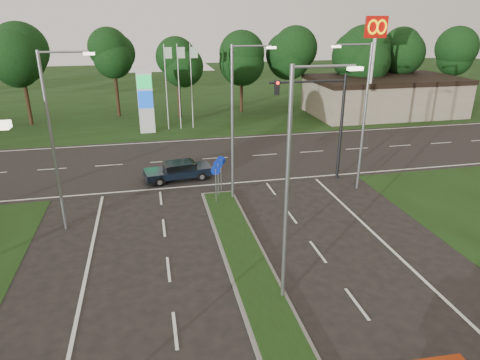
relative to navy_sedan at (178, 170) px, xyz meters
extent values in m
cube|color=black|center=(2.15, 35.00, -0.65)|extent=(160.00, 50.00, 0.02)
cube|color=black|center=(2.15, 4.00, -0.65)|extent=(160.00, 12.00, 0.02)
cube|color=slate|center=(2.15, -16.00, -0.59)|extent=(2.00, 26.00, 0.12)
cube|color=gray|center=(24.15, 16.00, 1.35)|extent=(16.00, 9.00, 4.00)
cylinder|color=gray|center=(2.95, -14.00, 3.85)|extent=(0.16, 0.16, 9.00)
cylinder|color=gray|center=(4.05, -14.00, 8.25)|extent=(2.20, 0.10, 0.10)
cube|color=#FFF2CC|center=(5.15, -14.00, 8.15)|extent=(0.50, 0.22, 0.12)
cylinder|color=gray|center=(2.95, -4.00, 3.85)|extent=(0.16, 0.16, 9.00)
cylinder|color=gray|center=(4.05, -4.00, 8.25)|extent=(2.20, 0.10, 0.10)
cube|color=#FFF2CC|center=(5.15, -4.00, 8.15)|extent=(0.50, 0.22, 0.12)
cylinder|color=gray|center=(-6.35, -6.00, 3.85)|extent=(0.16, 0.16, 9.00)
cylinder|color=gray|center=(-5.25, -6.00, 8.25)|extent=(2.20, 0.10, 0.10)
cube|color=#FFF2CC|center=(-4.15, -6.00, 8.15)|extent=(0.50, 0.22, 0.12)
cylinder|color=gray|center=(11.15, -4.00, 3.85)|extent=(0.16, 0.16, 9.00)
cylinder|color=gray|center=(10.05, -4.00, 8.25)|extent=(2.20, 0.10, 0.10)
cube|color=#FFF2CC|center=(8.95, -4.00, 8.15)|extent=(0.50, 0.22, 0.12)
cylinder|color=black|center=(10.65, -2.00, 2.85)|extent=(0.20, 0.20, 7.00)
cylinder|color=black|center=(8.15, -2.00, 5.95)|extent=(5.00, 0.14, 0.14)
cube|color=black|center=(6.15, -2.00, 5.65)|extent=(0.28, 0.28, 0.90)
sphere|color=#FF190C|center=(6.15, -2.18, 5.95)|extent=(0.20, 0.20, 0.20)
cylinder|color=gray|center=(1.85, -4.50, 0.45)|extent=(0.06, 0.06, 2.20)
cylinder|color=#0C26A5|center=(1.85, -4.50, 1.45)|extent=(0.56, 0.04, 0.56)
cylinder|color=gray|center=(2.15, -3.50, 0.45)|extent=(0.06, 0.06, 2.20)
cylinder|color=#0C26A5|center=(2.15, -3.50, 1.45)|extent=(0.56, 0.04, 0.56)
cylinder|color=gray|center=(2.45, -2.80, 0.45)|extent=(0.06, 0.06, 2.20)
cylinder|color=#0C26A5|center=(2.45, -2.80, 1.45)|extent=(0.56, 0.04, 0.56)
cube|color=silver|center=(-1.85, 13.00, 2.35)|extent=(1.40, 0.30, 6.00)
cube|color=#0CA53F|center=(-1.85, 12.82, 4.15)|extent=(1.30, 0.08, 1.20)
cube|color=#0C3FBF|center=(-1.85, 12.82, 2.55)|extent=(1.30, 0.08, 1.60)
cylinder|color=silver|center=(0.15, 14.00, 3.35)|extent=(0.08, 0.08, 8.00)
cube|color=#B2D8B2|center=(0.50, 14.00, 6.55)|extent=(0.70, 0.02, 1.00)
cylinder|color=silver|center=(1.35, 14.00, 3.35)|extent=(0.08, 0.08, 8.00)
cube|color=#B2D8B2|center=(1.70, 14.00, 6.55)|extent=(0.70, 0.02, 1.00)
cylinder|color=silver|center=(2.55, 14.00, 3.35)|extent=(0.08, 0.08, 8.00)
cube|color=#B2D8B2|center=(2.90, 14.00, 6.55)|extent=(0.70, 0.02, 1.00)
cylinder|color=silver|center=(20.15, 12.00, 4.35)|extent=(0.30, 0.30, 10.00)
cube|color=#BF0C07|center=(20.15, 12.00, 8.75)|extent=(2.20, 0.35, 2.00)
torus|color=#FFC600|center=(19.70, 11.78, 8.75)|extent=(1.06, 0.16, 1.06)
torus|color=#FFC600|center=(20.60, 11.78, 8.75)|extent=(1.06, 0.16, 1.06)
cylinder|color=black|center=(2.15, 20.00, 1.55)|extent=(0.36, 0.36, 4.40)
sphere|color=black|center=(2.15, 20.00, 5.85)|extent=(6.00, 6.00, 6.00)
sphere|color=black|center=(2.45, 19.80, 6.85)|extent=(4.80, 4.80, 4.80)
cube|color=black|center=(-0.02, 0.00, -0.10)|extent=(4.64, 2.42, 0.45)
cube|color=black|center=(0.07, 0.01, 0.33)|extent=(2.15, 1.80, 0.42)
cube|color=black|center=(0.07, 0.01, 0.54)|extent=(1.79, 1.66, 0.04)
cylinder|color=black|center=(-1.31, -1.02, -0.34)|extent=(0.65, 0.29, 0.62)
cylinder|color=black|center=(-1.54, 0.61, -0.34)|extent=(0.65, 0.29, 0.62)
cylinder|color=black|center=(1.50, -0.62, -0.34)|extent=(0.65, 0.29, 0.62)
cylinder|color=black|center=(1.26, 1.02, -0.34)|extent=(0.65, 0.29, 0.62)
camera|label=1|loc=(-1.68, -27.44, 9.81)|focal=32.00mm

